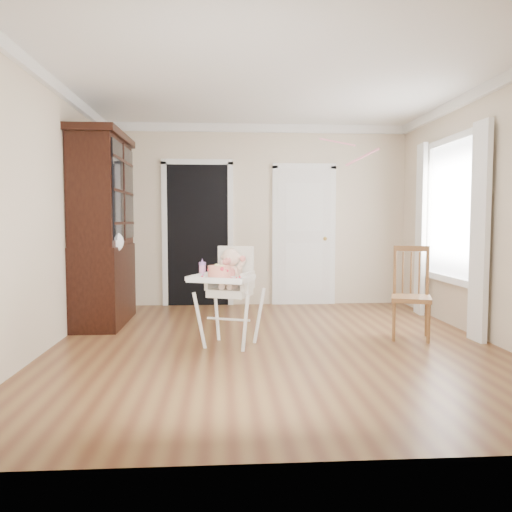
{
  "coord_description": "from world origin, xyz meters",
  "views": [
    {
      "loc": [
        -0.52,
        -5.01,
        1.26
      ],
      "look_at": [
        -0.2,
        -0.1,
        0.92
      ],
      "focal_mm": 35.0,
      "sensor_mm": 36.0,
      "label": 1
    }
  ],
  "objects": [
    {
      "name": "baby",
      "position": [
        -0.45,
        0.01,
        0.77
      ],
      "size": [
        0.27,
        0.28,
        0.43
      ],
      "rotation": [
        0.0,
        0.0,
        -0.38
      ],
      "color": "beige",
      "rests_on": "high_chair"
    },
    {
      "name": "floor",
      "position": [
        0.0,
        0.0,
        0.0
      ],
      "size": [
        5.0,
        5.0,
        0.0
      ],
      "primitive_type": "plane",
      "color": "brown",
      "rests_on": "ground"
    },
    {
      "name": "high_chair",
      "position": [
        -0.46,
        -0.01,
        0.63
      ],
      "size": [
        0.8,
        0.89,
        1.03
      ],
      "rotation": [
        0.0,
        0.0,
        -0.38
      ],
      "color": "white",
      "rests_on": "floor"
    },
    {
      "name": "streamer",
      "position": [
        0.83,
        0.88,
        2.2
      ],
      "size": [
        0.36,
        0.37,
        0.15
      ],
      "primitive_type": null,
      "rotation": [
        0.26,
        0.0,
        0.78
      ],
      "color": "pink",
      "rests_on": "ceiling"
    },
    {
      "name": "doorway",
      "position": [
        -0.9,
        2.48,
        1.11
      ],
      "size": [
        1.06,
        0.05,
        2.22
      ],
      "color": "black",
      "rests_on": "wall_back"
    },
    {
      "name": "sippy_cup",
      "position": [
        -0.73,
        0.02,
        0.79
      ],
      "size": [
        0.07,
        0.07,
        0.17
      ],
      "rotation": [
        0.0,
        0.0,
        -0.38
      ],
      "color": "pink",
      "rests_on": "high_chair"
    },
    {
      "name": "ceiling",
      "position": [
        0.0,
        0.0,
        2.7
      ],
      "size": [
        5.0,
        5.0,
        0.0
      ],
      "primitive_type": "plane",
      "rotation": [
        3.14,
        0.0,
        0.0
      ],
      "color": "white",
      "rests_on": "wall_back"
    },
    {
      "name": "wall_left",
      "position": [
        -2.25,
        0.0,
        1.35
      ],
      "size": [
        0.0,
        5.0,
        5.0
      ],
      "primitive_type": "plane",
      "rotation": [
        1.57,
        0.0,
        1.57
      ],
      "color": "beige",
      "rests_on": "floor"
    },
    {
      "name": "china_cabinet",
      "position": [
        -1.99,
        1.2,
        1.16
      ],
      "size": [
        0.61,
        1.38,
        2.33
      ],
      "color": "black",
      "rests_on": "floor"
    },
    {
      "name": "crown_molding",
      "position": [
        0.0,
        0.0,
        2.64
      ],
      "size": [
        4.5,
        5.0,
        0.12
      ],
      "primitive_type": null,
      "color": "white",
      "rests_on": "ceiling"
    },
    {
      "name": "wall_back",
      "position": [
        0.0,
        2.5,
        1.35
      ],
      "size": [
        4.5,
        0.0,
        4.5
      ],
      "primitive_type": "plane",
      "rotation": [
        1.57,
        0.0,
        0.0
      ],
      "color": "beige",
      "rests_on": "floor"
    },
    {
      "name": "closet_door",
      "position": [
        0.7,
        2.48,
        1.02
      ],
      "size": [
        0.96,
        0.09,
        2.13
      ],
      "color": "white",
      "rests_on": "wall_back"
    },
    {
      "name": "cake",
      "position": [
        -0.56,
        -0.27,
        0.78
      ],
      "size": [
        0.28,
        0.28,
        0.13
      ],
      "color": "silver",
      "rests_on": "high_chair"
    },
    {
      "name": "wall_right",
      "position": [
        2.25,
        0.0,
        1.35
      ],
      "size": [
        0.0,
        5.0,
        5.0
      ],
      "primitive_type": "plane",
      "rotation": [
        1.57,
        0.0,
        -1.57
      ],
      "color": "beige",
      "rests_on": "floor"
    },
    {
      "name": "dining_chair",
      "position": [
        1.5,
        0.2,
        0.46
      ],
      "size": [
        0.52,
        0.52,
        0.99
      ],
      "rotation": [
        0.0,
        0.0,
        -0.34
      ],
      "color": "brown",
      "rests_on": "floor"
    },
    {
      "name": "window_right",
      "position": [
        2.18,
        0.8,
        1.29
      ],
      "size": [
        0.13,
        1.84,
        2.3
      ],
      "color": "white",
      "rests_on": "wall_right"
    }
  ]
}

